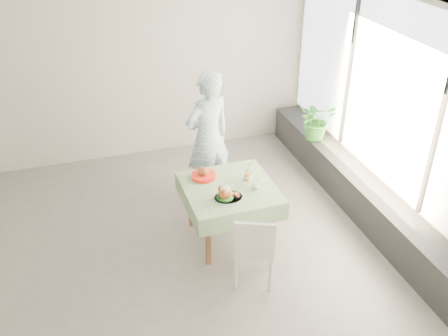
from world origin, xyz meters
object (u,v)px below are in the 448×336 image
object	(u,v)px
cafe_table	(229,207)
juice_cup_orange	(248,176)
main_dish	(227,195)
diner	(208,138)
chair_far	(217,184)
chair_near	(254,260)
potted_plant	(317,120)

from	to	relation	value
cafe_table	juice_cup_orange	size ratio (longest dim) A/B	4.06
cafe_table	main_dish	distance (m)	0.42
diner	main_dish	size ratio (longest dim) A/B	5.43
chair_far	main_dish	distance (m)	1.17
chair_far	juice_cup_orange	distance (m)	0.91
cafe_table	diner	distance (m)	1.05
chair_near	cafe_table	bearing A→B (deg)	92.03
potted_plant	chair_far	bearing A→B (deg)	-164.82
chair_near	potted_plant	xyz separation A→B (m)	(1.72, 2.03, 0.52)
chair_far	diner	xyz separation A→B (m)	(-0.08, 0.15, 0.64)
main_dish	chair_near	bearing A→B (deg)	-76.29
chair_far	potted_plant	bearing A→B (deg)	15.18
chair_far	main_dish	size ratio (longest dim) A/B	2.64
diner	potted_plant	distance (m)	1.76
cafe_table	chair_far	world-z (taller)	chair_far
chair_near	potted_plant	size ratio (longest dim) A/B	1.50
cafe_table	diner	bearing A→B (deg)	89.09
diner	juice_cup_orange	bearing A→B (deg)	85.99
diner	juice_cup_orange	xyz separation A→B (m)	(0.24, -0.88, -0.11)
chair_near	potted_plant	distance (m)	2.71
diner	main_dish	distance (m)	1.19
chair_far	juice_cup_orange	xyz separation A→B (m)	(0.16, -0.73, 0.53)
chair_far	main_dish	bearing A→B (deg)	-101.02
chair_far	chair_near	world-z (taller)	chair_near
juice_cup_orange	chair_near	bearing A→B (deg)	-104.90
cafe_table	potted_plant	size ratio (longest dim) A/B	1.77
chair_near	juice_cup_orange	distance (m)	1.03
chair_far	diner	size ratio (longest dim) A/B	0.49
cafe_table	juice_cup_orange	world-z (taller)	juice_cup_orange
main_dish	juice_cup_orange	xyz separation A→B (m)	(0.36, 0.30, 0.00)
juice_cup_orange	potted_plant	bearing A→B (deg)	38.22
chair_far	main_dish	xyz separation A→B (m)	(-0.20, -1.03, 0.52)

